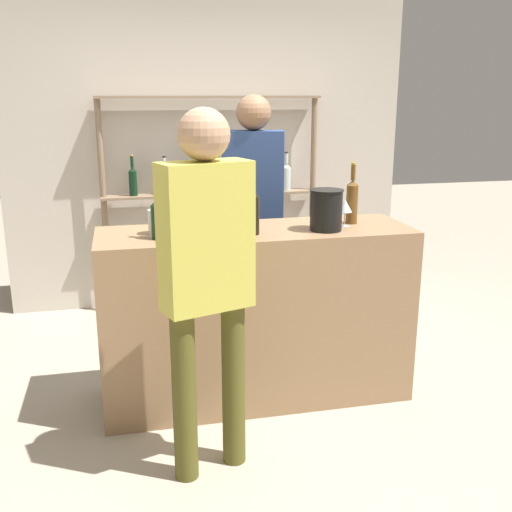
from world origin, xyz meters
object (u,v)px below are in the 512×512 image
(counter_bottle_3, at_px, (252,211))
(ice_bucket, at_px, (326,210))
(counter_bottle_4, at_px, (158,217))
(server_behind_counter, at_px, (254,202))
(counter_bottle_0, at_px, (231,205))
(wine_glass, at_px, (345,206))
(counter_bottle_2, at_px, (352,200))
(counter_bottle_1, at_px, (234,213))
(cork_jar, at_px, (158,222))
(customer_left, at_px, (207,266))

(counter_bottle_3, relative_size, ice_bucket, 1.44)
(counter_bottle_4, distance_m, server_behind_counter, 1.10)
(counter_bottle_0, height_order, ice_bucket, counter_bottle_0)
(wine_glass, bearing_deg, server_behind_counter, 117.15)
(counter_bottle_2, bearing_deg, counter_bottle_0, 173.45)
(counter_bottle_4, xyz_separation_m, ice_bucket, (0.96, 0.00, -0.00))
(counter_bottle_1, height_order, counter_bottle_3, counter_bottle_1)
(counter_bottle_0, xyz_separation_m, wine_glass, (0.66, -0.16, -0.01))
(counter_bottle_0, bearing_deg, ice_bucket, -24.28)
(counter_bottle_0, xyz_separation_m, counter_bottle_1, (-0.04, -0.30, 0.01))
(cork_jar, xyz_separation_m, customer_left, (0.17, -0.71, -0.07))
(counter_bottle_0, relative_size, counter_bottle_2, 0.90)
(counter_bottle_2, bearing_deg, counter_bottle_1, -164.09)
(cork_jar, bearing_deg, counter_bottle_0, 15.19)
(counter_bottle_0, height_order, server_behind_counter, server_behind_counter)
(counter_bottle_3, distance_m, server_behind_counter, 0.86)
(counter_bottle_2, bearing_deg, wine_glass, -134.18)
(ice_bucket, bearing_deg, wine_glass, 27.02)
(ice_bucket, bearing_deg, counter_bottle_0, 155.72)
(counter_bottle_3, relative_size, server_behind_counter, 0.19)
(ice_bucket, height_order, cork_jar, ice_bucket)
(counter_bottle_2, relative_size, counter_bottle_3, 1.08)
(counter_bottle_2, height_order, cork_jar, counter_bottle_2)
(counter_bottle_0, bearing_deg, server_behind_counter, 65.59)
(counter_bottle_0, xyz_separation_m, customer_left, (-0.27, -0.83, -0.13))
(server_behind_counter, bearing_deg, counter_bottle_3, 3.09)
(counter_bottle_0, height_order, customer_left, customer_left)
(counter_bottle_3, bearing_deg, wine_glass, 7.39)
(counter_bottle_0, height_order, counter_bottle_2, counter_bottle_2)
(cork_jar, bearing_deg, counter_bottle_4, -93.29)
(counter_bottle_3, distance_m, wine_glass, 0.59)
(counter_bottle_4, distance_m, ice_bucket, 0.96)
(counter_bottle_3, height_order, customer_left, customer_left)
(counter_bottle_0, distance_m, counter_bottle_1, 0.31)
(ice_bucket, bearing_deg, counter_bottle_4, -179.85)
(counter_bottle_4, xyz_separation_m, customer_left, (0.18, -0.60, -0.12))
(counter_bottle_0, bearing_deg, counter_bottle_3, -71.99)
(counter_bottle_3, bearing_deg, counter_bottle_4, -180.00)
(server_behind_counter, bearing_deg, cork_jar, -28.49)
(counter_bottle_0, height_order, counter_bottle_1, counter_bottle_1)
(counter_bottle_0, relative_size, cork_jar, 2.36)
(counter_bottle_1, height_order, cork_jar, counter_bottle_1)
(counter_bottle_0, bearing_deg, counter_bottle_1, -97.38)
(counter_bottle_3, relative_size, wine_glass, 2.11)
(wine_glass, height_order, ice_bucket, ice_bucket)
(counter_bottle_2, distance_m, wine_glass, 0.11)
(counter_bottle_0, distance_m, wine_glass, 0.68)
(counter_bottle_4, relative_size, cork_jar, 2.28)
(cork_jar, bearing_deg, counter_bottle_1, -24.88)
(customer_left, height_order, server_behind_counter, server_behind_counter)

